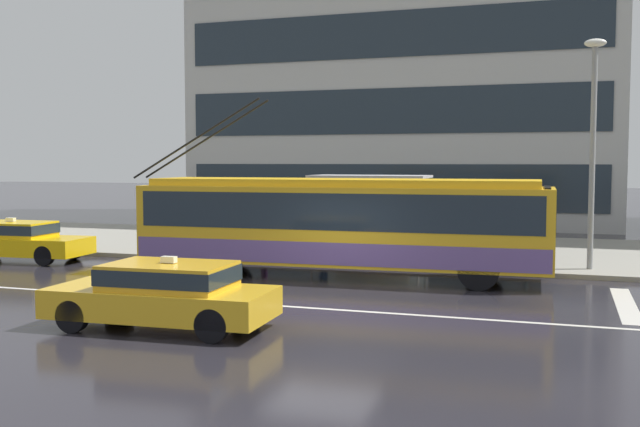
{
  "coord_description": "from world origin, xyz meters",
  "views": [
    {
      "loc": [
        5.35,
        -16.18,
        3.19
      ],
      "look_at": [
        -1.17,
        3.37,
        1.74
      ],
      "focal_mm": 41.27,
      "sensor_mm": 36.0,
      "label": 1
    }
  ],
  "objects_px": {
    "taxi_oncoming_near": "(164,292)",
    "pedestrian_approaching_curb": "(321,208)",
    "taxi_queued_behind_bus": "(14,239)",
    "street_lamp": "(593,133)",
    "trolleybus": "(341,223)",
    "pedestrian_walking_past": "(527,229)",
    "bus_shelter": "(372,195)",
    "pedestrian_at_shelter": "(265,209)"
  },
  "relations": [
    {
      "from": "pedestrian_approaching_curb",
      "to": "street_lamp",
      "type": "relative_size",
      "value": 0.3
    },
    {
      "from": "pedestrian_at_shelter",
      "to": "pedestrian_approaching_curb",
      "type": "relative_size",
      "value": 1.04
    },
    {
      "from": "bus_shelter",
      "to": "pedestrian_at_shelter",
      "type": "relative_size",
      "value": 1.89
    },
    {
      "from": "pedestrian_at_shelter",
      "to": "pedestrian_approaching_curb",
      "type": "xyz_separation_m",
      "value": [
        1.6,
        0.75,
        0.01
      ]
    },
    {
      "from": "taxi_queued_behind_bus",
      "to": "taxi_oncoming_near",
      "type": "height_order",
      "value": "same"
    },
    {
      "from": "taxi_oncoming_near",
      "to": "trolleybus",
      "type": "bearing_deg",
      "value": 78.83
    },
    {
      "from": "trolleybus",
      "to": "pedestrian_walking_past",
      "type": "bearing_deg",
      "value": 42.63
    },
    {
      "from": "pedestrian_walking_past",
      "to": "taxi_oncoming_near",
      "type": "bearing_deg",
      "value": -118.17
    },
    {
      "from": "pedestrian_at_shelter",
      "to": "trolleybus",
      "type": "bearing_deg",
      "value": -32.37
    },
    {
      "from": "pedestrian_at_shelter",
      "to": "pedestrian_walking_past",
      "type": "height_order",
      "value": "pedestrian_at_shelter"
    },
    {
      "from": "taxi_oncoming_near",
      "to": "pedestrian_at_shelter",
      "type": "bearing_deg",
      "value": 100.6
    },
    {
      "from": "pedestrian_approaching_curb",
      "to": "street_lamp",
      "type": "height_order",
      "value": "street_lamp"
    },
    {
      "from": "taxi_queued_behind_bus",
      "to": "bus_shelter",
      "type": "xyz_separation_m",
      "value": [
        10.82,
        4.0,
        1.41
      ]
    },
    {
      "from": "bus_shelter",
      "to": "taxi_queued_behind_bus",
      "type": "bearing_deg",
      "value": -159.69
    },
    {
      "from": "taxi_oncoming_near",
      "to": "pedestrian_approaching_curb",
      "type": "height_order",
      "value": "pedestrian_approaching_curb"
    },
    {
      "from": "taxi_oncoming_near",
      "to": "pedestrian_at_shelter",
      "type": "height_order",
      "value": "pedestrian_at_shelter"
    },
    {
      "from": "pedestrian_at_shelter",
      "to": "street_lamp",
      "type": "xyz_separation_m",
      "value": [
        9.64,
        0.81,
        2.28
      ]
    },
    {
      "from": "pedestrian_at_shelter",
      "to": "pedestrian_walking_past",
      "type": "distance_m",
      "value": 8.2
    },
    {
      "from": "taxi_queued_behind_bus",
      "to": "pedestrian_walking_past",
      "type": "relative_size",
      "value": 2.94
    },
    {
      "from": "trolleybus",
      "to": "pedestrian_approaching_curb",
      "type": "distance_m",
      "value": 3.1
    },
    {
      "from": "street_lamp",
      "to": "taxi_oncoming_near",
      "type": "bearing_deg",
      "value": -128.87
    },
    {
      "from": "trolleybus",
      "to": "pedestrian_at_shelter",
      "type": "xyz_separation_m",
      "value": [
        -3.09,
        1.96,
        0.19
      ]
    },
    {
      "from": "taxi_oncoming_near",
      "to": "street_lamp",
      "type": "relative_size",
      "value": 0.67
    },
    {
      "from": "pedestrian_approaching_curb",
      "to": "taxi_oncoming_near",
      "type": "bearing_deg",
      "value": -89.45
    },
    {
      "from": "pedestrian_approaching_curb",
      "to": "taxi_queued_behind_bus",
      "type": "bearing_deg",
      "value": -163.22
    },
    {
      "from": "pedestrian_approaching_curb",
      "to": "street_lamp",
      "type": "bearing_deg",
      "value": 0.44
    },
    {
      "from": "taxi_oncoming_near",
      "to": "bus_shelter",
      "type": "xyz_separation_m",
      "value": [
        1.26,
        10.95,
        1.41
      ]
    },
    {
      "from": "trolleybus",
      "to": "street_lamp",
      "type": "height_order",
      "value": "street_lamp"
    },
    {
      "from": "taxi_queued_behind_bus",
      "to": "taxi_oncoming_near",
      "type": "bearing_deg",
      "value": -36.02
    },
    {
      "from": "bus_shelter",
      "to": "street_lamp",
      "type": "bearing_deg",
      "value": -9.26
    },
    {
      "from": "taxi_queued_behind_bus",
      "to": "street_lamp",
      "type": "relative_size",
      "value": 0.74
    },
    {
      "from": "pedestrian_walking_past",
      "to": "bus_shelter",
      "type": "bearing_deg",
      "value": -174.22
    },
    {
      "from": "taxi_oncoming_near",
      "to": "pedestrian_approaching_curb",
      "type": "relative_size",
      "value": 2.27
    },
    {
      "from": "taxi_queued_behind_bus",
      "to": "pedestrian_at_shelter",
      "type": "distance_m",
      "value": 8.2
    },
    {
      "from": "taxi_queued_behind_bus",
      "to": "bus_shelter",
      "type": "distance_m",
      "value": 11.62
    },
    {
      "from": "trolleybus",
      "to": "taxi_queued_behind_bus",
      "type": "relative_size",
      "value": 2.47
    },
    {
      "from": "bus_shelter",
      "to": "pedestrian_at_shelter",
      "type": "distance_m",
      "value": 3.54
    },
    {
      "from": "taxi_queued_behind_bus",
      "to": "pedestrian_approaching_curb",
      "type": "height_order",
      "value": "pedestrian_approaching_curb"
    },
    {
      "from": "taxi_oncoming_near",
      "to": "street_lamp",
      "type": "xyz_separation_m",
      "value": [
        7.95,
        9.86,
        3.28
      ]
    },
    {
      "from": "bus_shelter",
      "to": "pedestrian_at_shelter",
      "type": "height_order",
      "value": "bus_shelter"
    },
    {
      "from": "taxi_queued_behind_bus",
      "to": "street_lamp",
      "type": "distance_m",
      "value": 18.05
    },
    {
      "from": "trolleybus",
      "to": "taxi_oncoming_near",
      "type": "relative_size",
      "value": 2.72
    }
  ]
}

